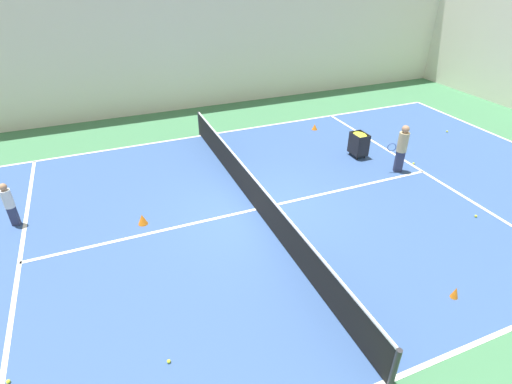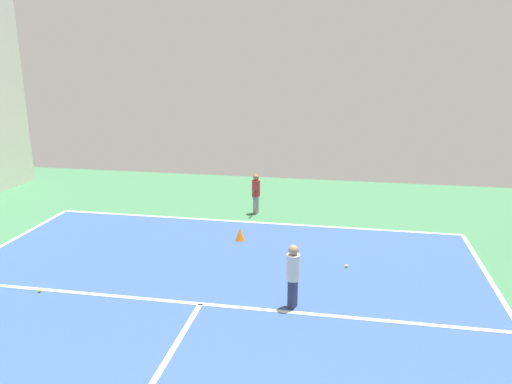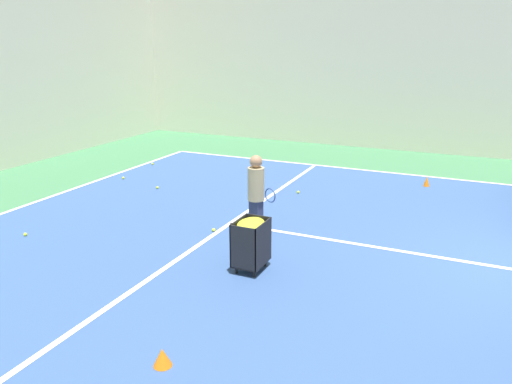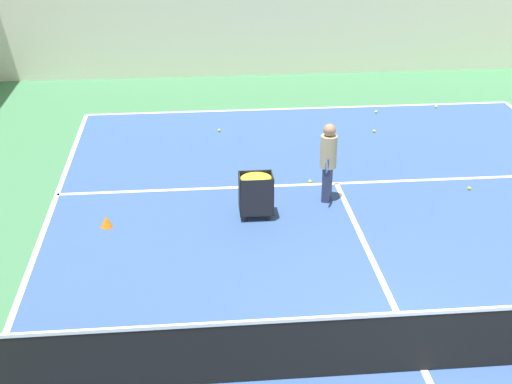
{
  "view_description": "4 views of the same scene",
  "coord_description": "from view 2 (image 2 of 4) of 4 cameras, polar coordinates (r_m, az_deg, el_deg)",
  "views": [
    {
      "loc": [
        8.72,
        -3.59,
        6.22
      ],
      "look_at": [
        0.0,
        0.0,
        0.57
      ],
      "focal_mm": 28.0,
      "sensor_mm": 36.0,
      "label": 1
    },
    {
      "loc": [
        -2.62,
        2.3,
        4.63
      ],
      "look_at": [
        -0.02,
        -11.75,
        0.67
      ],
      "focal_mm": 35.0,
      "sensor_mm": 36.0,
      "label": 2
    },
    {
      "loc": [
        -8.72,
        1.41,
        3.64
      ],
      "look_at": [
        -0.36,
        5.23,
        0.89
      ],
      "focal_mm": 35.0,
      "sensor_mm": 36.0,
      "label": 3
    },
    {
      "loc": [
        -2.94,
        -7.33,
        6.22
      ],
      "look_at": [
        -1.82,
        4.66,
        0.52
      ],
      "focal_mm": 50.0,
      "sensor_mm": 36.0,
      "label": 4
    }
  ],
  "objects": [
    {
      "name": "line_baseline_near",
      "position": [
        14.23,
        -0.69,
        -3.46
      ],
      "size": [
        11.49,
        0.1,
        0.0
      ],
      "primitive_type": "cube",
      "color": "white",
      "rests_on": "ground"
    },
    {
      "name": "line_service_near",
      "position": [
        9.85,
        -6.36,
        -12.59
      ],
      "size": [
        11.49,
        0.1,
        0.0
      ],
      "primitive_type": "cube",
      "color": "white",
      "rests_on": "ground"
    },
    {
      "name": "player_near_baseline",
      "position": [
        14.81,
        -0.01,
        0.09
      ],
      "size": [
        0.28,
        0.58,
        1.21
      ],
      "rotation": [
        0.0,
        0.0,
        1.42
      ],
      "color": "gray",
      "rests_on": "ground"
    },
    {
      "name": "child_midcourt",
      "position": [
        9.39,
        4.26,
        -9.12
      ],
      "size": [
        0.32,
        0.32,
        1.26
      ],
      "rotation": [
        0.0,
        0.0,
        1.26
      ],
      "color": "#2D3351",
      "rests_on": "ground"
    },
    {
      "name": "training_cone_1",
      "position": [
        12.85,
        -1.84,
        -4.83
      ],
      "size": [
        0.24,
        0.24,
        0.32
      ],
      "primitive_type": "cone",
      "color": "orange",
      "rests_on": "ground"
    },
    {
      "name": "tennis_ball_1",
      "position": [
        11.11,
        -23.49,
        -10.28
      ],
      "size": [
        0.07,
        0.07,
        0.07
      ],
      "primitive_type": "sphere",
      "color": "yellow",
      "rests_on": "ground"
    },
    {
      "name": "tennis_ball_2",
      "position": [
        11.5,
        10.3,
        -8.3
      ],
      "size": [
        0.07,
        0.07,
        0.07
      ],
      "primitive_type": "sphere",
      "color": "yellow",
      "rests_on": "ground"
    }
  ]
}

